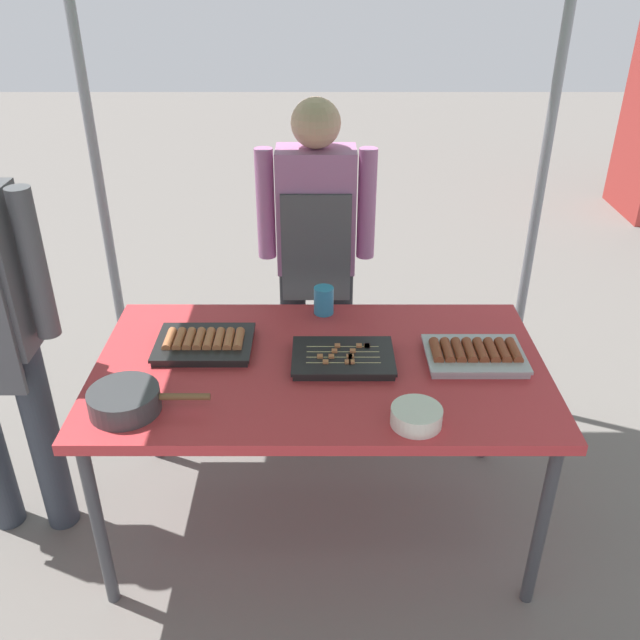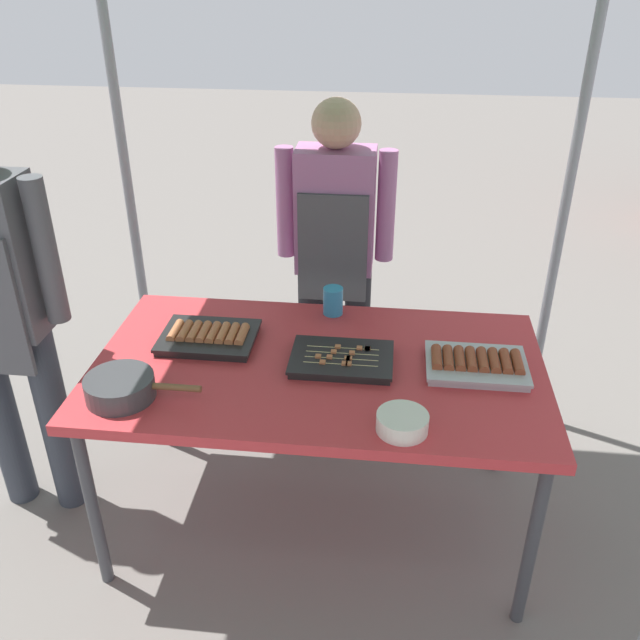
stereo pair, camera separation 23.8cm
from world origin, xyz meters
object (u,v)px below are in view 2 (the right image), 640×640
(tray_grilled_sausages, at_px, (209,336))
(drink_cup_near_edge, at_px, (333,301))
(condiment_bowl, at_px, (402,423))
(vendor_woman, at_px, (335,242))
(tray_meat_skewers, at_px, (342,359))
(cooking_wok, at_px, (121,387))
(stall_table, at_px, (318,376))
(tray_pork_links, at_px, (476,364))

(tray_grilled_sausages, height_order, drink_cup_near_edge, drink_cup_near_edge)
(condiment_bowl, distance_m, drink_cup_near_edge, 0.78)
(condiment_bowl, relative_size, vendor_woman, 0.11)
(tray_meat_skewers, xyz_separation_m, cooking_wok, (-0.70, -0.29, 0.02))
(stall_table, height_order, tray_pork_links, tray_pork_links)
(drink_cup_near_edge, bearing_deg, condiment_bowl, -68.56)
(condiment_bowl, xyz_separation_m, drink_cup_near_edge, (-0.28, 0.72, 0.03))
(tray_meat_skewers, relative_size, condiment_bowl, 2.25)
(tray_grilled_sausages, height_order, cooking_wok, cooking_wok)
(cooking_wok, height_order, condiment_bowl, cooking_wok)
(tray_meat_skewers, relative_size, drink_cup_near_edge, 3.21)
(tray_pork_links, xyz_separation_m, cooking_wok, (-1.17, -0.30, 0.02))
(tray_grilled_sausages, bearing_deg, tray_pork_links, -4.68)
(tray_grilled_sausages, height_order, tray_pork_links, tray_pork_links)
(cooking_wok, xyz_separation_m, vendor_woman, (0.60, 1.06, 0.10))
(stall_table, distance_m, tray_meat_skewers, 0.11)
(stall_table, bearing_deg, condiment_bowl, -49.05)
(tray_pork_links, bearing_deg, tray_grilled_sausages, 175.32)
(stall_table, bearing_deg, vendor_woman, 91.25)
(vendor_woman, bearing_deg, condiment_bowl, 105.67)
(stall_table, distance_m, tray_grilled_sausages, 0.44)
(tray_pork_links, bearing_deg, vendor_woman, 127.03)
(drink_cup_near_edge, bearing_deg, stall_table, -92.28)
(tray_pork_links, bearing_deg, drink_cup_near_edge, 146.71)
(drink_cup_near_edge, xyz_separation_m, vendor_woman, (-0.03, 0.40, 0.08))
(tray_meat_skewers, xyz_separation_m, drink_cup_near_edge, (-0.07, 0.37, 0.04))
(tray_pork_links, bearing_deg, cooking_wok, -165.65)
(tray_grilled_sausages, relative_size, cooking_wok, 0.91)
(tray_grilled_sausages, distance_m, drink_cup_near_edge, 0.52)
(tray_meat_skewers, distance_m, tray_pork_links, 0.47)
(tray_grilled_sausages, bearing_deg, tray_meat_skewers, -10.51)
(cooking_wok, distance_m, drink_cup_near_edge, 0.91)
(vendor_woman, bearing_deg, tray_grilled_sausages, 58.84)
(tray_meat_skewers, distance_m, vendor_woman, 0.79)
(tray_grilled_sausages, height_order, tray_meat_skewers, tray_grilled_sausages)
(tray_meat_skewers, height_order, condiment_bowl, condiment_bowl)
(tray_pork_links, height_order, condiment_bowl, condiment_bowl)
(tray_grilled_sausages, xyz_separation_m, tray_meat_skewers, (0.51, -0.09, -0.01))
(stall_table, bearing_deg, tray_grilled_sausages, 166.17)
(stall_table, xyz_separation_m, tray_grilled_sausages, (-0.43, 0.10, 0.07))
(tray_meat_skewers, xyz_separation_m, tray_pork_links, (0.47, 0.01, 0.01))
(stall_table, relative_size, tray_grilled_sausages, 4.53)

